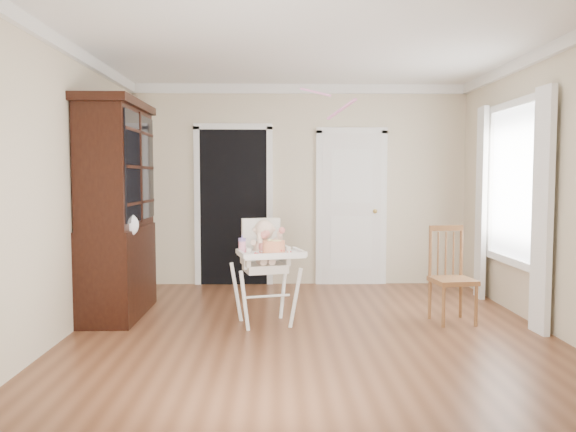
{
  "coord_description": "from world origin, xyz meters",
  "views": [
    {
      "loc": [
        -0.32,
        -5.12,
        1.47
      ],
      "look_at": [
        -0.21,
        0.29,
        1.09
      ],
      "focal_mm": 35.0,
      "sensor_mm": 36.0,
      "label": 1
    }
  ],
  "objects_px": {
    "high_chair": "(265,258)",
    "cake": "(274,247)",
    "china_cabinet": "(117,209)",
    "dining_chair": "(451,277)",
    "sippy_cup": "(242,245)"
  },
  "relations": [
    {
      "from": "sippy_cup",
      "to": "dining_chair",
      "type": "xyz_separation_m",
      "value": [
        2.1,
        0.24,
        -0.37
      ]
    },
    {
      "from": "high_chair",
      "to": "china_cabinet",
      "type": "relative_size",
      "value": 0.48
    },
    {
      "from": "china_cabinet",
      "to": "high_chair",
      "type": "bearing_deg",
      "value": -14.43
    },
    {
      "from": "high_chair",
      "to": "cake",
      "type": "distance_m",
      "value": 0.32
    },
    {
      "from": "cake",
      "to": "dining_chair",
      "type": "distance_m",
      "value": 1.86
    },
    {
      "from": "sippy_cup",
      "to": "dining_chair",
      "type": "height_order",
      "value": "dining_chair"
    },
    {
      "from": "high_chair",
      "to": "cake",
      "type": "height_order",
      "value": "high_chair"
    },
    {
      "from": "high_chair",
      "to": "dining_chair",
      "type": "height_order",
      "value": "high_chair"
    },
    {
      "from": "sippy_cup",
      "to": "high_chair",
      "type": "bearing_deg",
      "value": 39.35
    },
    {
      "from": "china_cabinet",
      "to": "dining_chair",
      "type": "distance_m",
      "value": 3.52
    },
    {
      "from": "dining_chair",
      "to": "cake",
      "type": "bearing_deg",
      "value": -176.58
    },
    {
      "from": "high_chair",
      "to": "sippy_cup",
      "type": "bearing_deg",
      "value": -154.66
    },
    {
      "from": "sippy_cup",
      "to": "china_cabinet",
      "type": "relative_size",
      "value": 0.08
    },
    {
      "from": "sippy_cup",
      "to": "cake",
      "type": "bearing_deg",
      "value": -17.06
    },
    {
      "from": "sippy_cup",
      "to": "china_cabinet",
      "type": "height_order",
      "value": "china_cabinet"
    }
  ]
}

